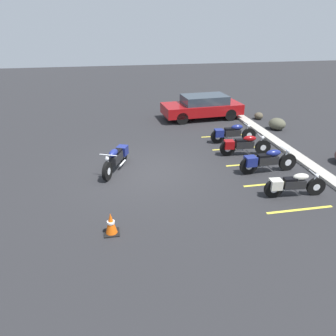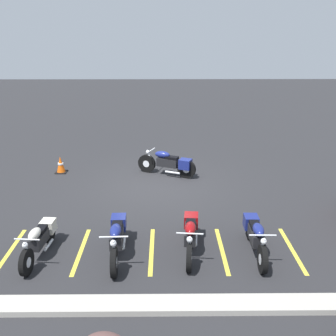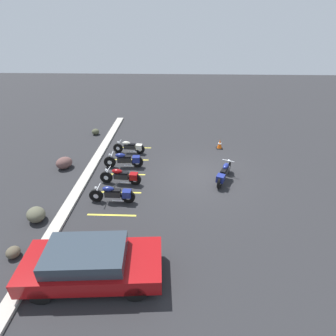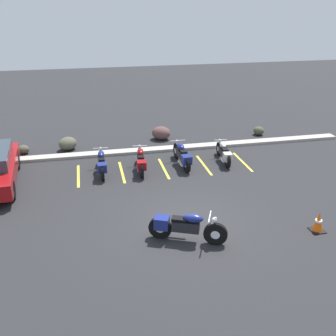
% 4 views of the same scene
% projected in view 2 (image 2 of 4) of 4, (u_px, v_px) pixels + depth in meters
% --- Properties ---
extents(ground, '(60.00, 60.00, 0.00)m').
position_uv_depth(ground, '(157.00, 185.00, 13.32)').
color(ground, '#262628').
extents(motorcycle_navy_featured, '(2.09, 1.08, 0.88)m').
position_uv_depth(motorcycle_navy_featured, '(169.00, 163.00, 14.08)').
color(motorcycle_navy_featured, black).
rests_on(motorcycle_navy_featured, ground).
extents(parked_bike_0, '(0.59, 2.09, 0.82)m').
position_uv_depth(parked_bike_0, '(255.00, 235.00, 9.22)').
color(parked_bike_0, black).
rests_on(parked_bike_0, ground).
extents(parked_bike_1, '(0.60, 2.11, 0.83)m').
position_uv_depth(parked_bike_1, '(190.00, 233.00, 9.28)').
color(parked_bike_1, black).
rests_on(parked_bike_1, ground).
extents(parked_bike_2, '(0.62, 2.19, 0.86)m').
position_uv_depth(parked_bike_2, '(117.00, 236.00, 9.11)').
color(parked_bike_2, black).
rests_on(parked_bike_2, ground).
extents(parked_bike_3, '(0.56, 1.98, 0.78)m').
position_uv_depth(parked_bike_3, '(40.00, 239.00, 9.10)').
color(parked_bike_3, black).
rests_on(parked_bike_3, ground).
extents(concrete_curb, '(18.00, 0.50, 0.12)m').
position_uv_depth(concrete_curb, '(152.00, 305.00, 7.45)').
color(concrete_curb, '#A8A399').
rests_on(concrete_curb, ground).
extents(traffic_cone, '(0.40, 0.40, 0.62)m').
position_uv_depth(traffic_cone, '(61.00, 165.00, 14.42)').
color(traffic_cone, black).
rests_on(traffic_cone, ground).
extents(stall_line_0, '(0.10, 2.10, 0.00)m').
position_uv_depth(stall_line_0, '(292.00, 250.00, 9.42)').
color(stall_line_0, gold).
rests_on(stall_line_0, ground).
extents(stall_line_1, '(0.10, 2.10, 0.00)m').
position_uv_depth(stall_line_1, '(222.00, 250.00, 9.41)').
color(stall_line_1, gold).
rests_on(stall_line_1, ground).
extents(stall_line_2, '(0.10, 2.10, 0.00)m').
position_uv_depth(stall_line_2, '(152.00, 250.00, 9.39)').
color(stall_line_2, gold).
rests_on(stall_line_2, ground).
extents(stall_line_3, '(0.10, 2.10, 0.00)m').
position_uv_depth(stall_line_3, '(81.00, 251.00, 9.38)').
color(stall_line_3, gold).
rests_on(stall_line_3, ground).
extents(stall_line_4, '(0.10, 2.10, 0.00)m').
position_uv_depth(stall_line_4, '(10.00, 251.00, 9.36)').
color(stall_line_4, gold).
rests_on(stall_line_4, ground).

